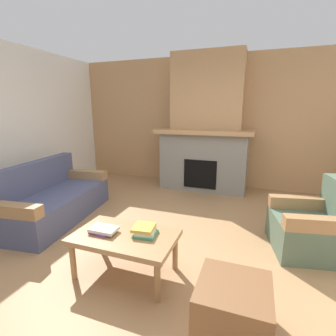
# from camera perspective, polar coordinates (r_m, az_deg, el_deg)

# --- Properties ---
(ground) EXTENTS (9.00, 9.00, 0.00)m
(ground) POSITION_cam_1_polar(r_m,az_deg,el_deg) (3.03, -2.64, -18.80)
(ground) COLOR #9E754C
(wall_back_wood_panel) EXTENTS (6.00, 0.12, 2.70)m
(wall_back_wood_panel) POSITION_cam_1_polar(r_m,az_deg,el_deg) (5.46, 9.49, 10.43)
(wall_back_wood_panel) COLOR tan
(wall_back_wood_panel) RESTS_ON ground
(fireplace) EXTENTS (1.90, 0.82, 2.70)m
(fireplace) POSITION_cam_1_polar(r_m,az_deg,el_deg) (5.11, 8.62, 8.17)
(fireplace) COLOR gray
(fireplace) RESTS_ON ground
(couch) EXTENTS (1.07, 1.90, 0.85)m
(couch) POSITION_cam_1_polar(r_m,az_deg,el_deg) (4.13, -25.22, -6.73)
(couch) COLOR #474C6B
(couch) RESTS_ON ground
(armchair) EXTENTS (0.89, 0.89, 0.85)m
(armchair) POSITION_cam_1_polar(r_m,az_deg,el_deg) (3.36, 30.53, -11.74)
(armchair) COLOR #4C604C
(armchair) RESTS_ON ground
(coffee_table) EXTENTS (1.00, 0.60, 0.43)m
(coffee_table) POSITION_cam_1_polar(r_m,az_deg,el_deg) (2.54, -9.94, -15.97)
(coffee_table) COLOR #997047
(coffee_table) RESTS_ON ground
(ottoman) EXTENTS (0.52, 0.52, 0.40)m
(ottoman) POSITION_cam_1_polar(r_m,az_deg,el_deg) (2.12, 14.72, -28.91)
(ottoman) COLOR brown
(ottoman) RESTS_ON ground
(book_stack_near_edge) EXTENTS (0.27, 0.21, 0.05)m
(book_stack_near_edge) POSITION_cam_1_polar(r_m,az_deg,el_deg) (2.59, -14.75, -13.65)
(book_stack_near_edge) COLOR #7A3D84
(book_stack_near_edge) RESTS_ON coffee_table
(book_stack_center) EXTENTS (0.25, 0.24, 0.08)m
(book_stack_center) POSITION_cam_1_polar(r_m,az_deg,el_deg) (2.47, -5.35, -14.21)
(book_stack_center) COLOR #3D7F4C
(book_stack_center) RESTS_ON coffee_table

